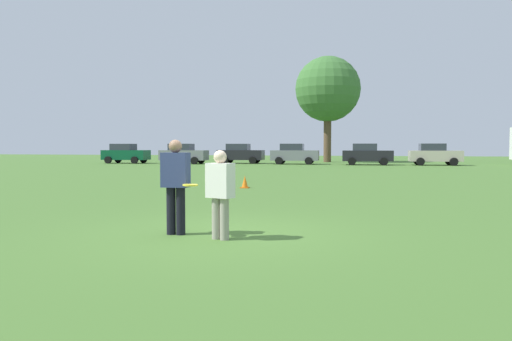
# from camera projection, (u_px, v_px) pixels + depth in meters

# --- Properties ---
(ground_plane) EXTENTS (147.59, 147.59, 0.00)m
(ground_plane) POSITION_uv_depth(u_px,v_px,m) (219.00, 234.00, 9.04)
(ground_plane) COLOR #47702D
(player_thrower) EXTENTS (0.48, 0.28, 1.73)m
(player_thrower) POSITION_uv_depth(u_px,v_px,m) (176.00, 181.00, 8.89)
(player_thrower) COLOR black
(player_thrower) RESTS_ON ground
(player_defender) EXTENTS (0.52, 0.40, 1.54)m
(player_defender) POSITION_uv_depth(u_px,v_px,m) (220.00, 190.00, 8.43)
(player_defender) COLOR gray
(player_defender) RESTS_ON ground
(frisbee) EXTENTS (0.27, 0.27, 0.03)m
(frisbee) POSITION_uv_depth(u_px,v_px,m) (190.00, 185.00, 8.62)
(frisbee) COLOR yellow
(traffic_cone) EXTENTS (0.32, 0.32, 0.48)m
(traffic_cone) POSITION_uv_depth(u_px,v_px,m) (245.00, 182.00, 18.84)
(traffic_cone) COLOR #D8590C
(traffic_cone) RESTS_ON ground
(parked_car_near_left) EXTENTS (4.26, 2.33, 1.82)m
(parked_car_near_left) POSITION_uv_depth(u_px,v_px,m) (125.00, 153.00, 45.95)
(parked_car_near_left) COLOR #0C4C2D
(parked_car_near_left) RESTS_ON ground
(parked_car_mid_left) EXTENTS (4.26, 2.33, 1.82)m
(parked_car_mid_left) POSITION_uv_depth(u_px,v_px,m) (183.00, 154.00, 44.45)
(parked_car_mid_left) COLOR slate
(parked_car_mid_left) RESTS_ON ground
(parked_car_center) EXTENTS (4.26, 2.33, 1.82)m
(parked_car_center) POSITION_uv_depth(u_px,v_px,m) (240.00, 153.00, 45.53)
(parked_car_center) COLOR black
(parked_car_center) RESTS_ON ground
(parked_car_mid_right) EXTENTS (4.26, 2.33, 1.82)m
(parked_car_mid_right) POSITION_uv_depth(u_px,v_px,m) (294.00, 154.00, 43.67)
(parked_car_mid_right) COLOR slate
(parked_car_mid_right) RESTS_ON ground
(parked_car_near_right) EXTENTS (4.26, 2.33, 1.82)m
(parked_car_near_right) POSITION_uv_depth(u_px,v_px,m) (367.00, 154.00, 41.89)
(parked_car_near_right) COLOR black
(parked_car_near_right) RESTS_ON ground
(parked_car_far_right) EXTENTS (4.26, 2.33, 1.82)m
(parked_car_far_right) POSITION_uv_depth(u_px,v_px,m) (434.00, 154.00, 41.14)
(parked_car_far_right) COLOR #B7AD99
(parked_car_far_right) RESTS_ON ground
(tree_west_oak) EXTENTS (6.48, 6.48, 10.54)m
(tree_west_oak) POSITION_uv_depth(u_px,v_px,m) (328.00, 89.00, 48.92)
(tree_west_oak) COLOR brown
(tree_west_oak) RESTS_ON ground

